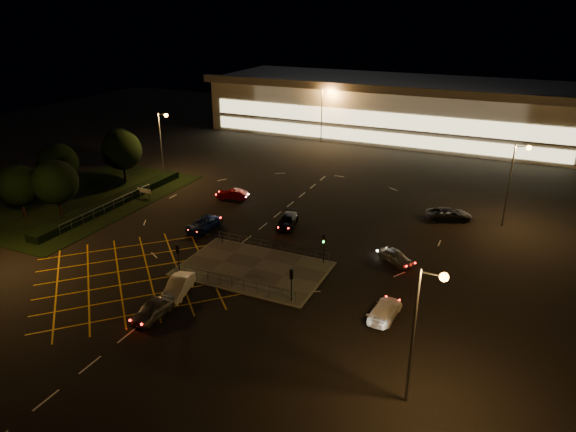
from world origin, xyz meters
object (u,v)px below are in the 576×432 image
at_px(signal_ne, 324,243).
at_px(car_left_blue, 203,224).
at_px(car_right_silver, 396,257).
at_px(car_near_silver, 153,309).
at_px(car_approach_white, 385,310).
at_px(car_east_grey, 449,214).
at_px(car_queue_white, 178,287).
at_px(signal_sw, 178,253).
at_px(signal_nw, 221,223).
at_px(signal_se, 291,279).
at_px(car_circ_red, 232,194).
at_px(car_far_dkgrey, 287,221).

distance_m(signal_ne, car_left_blue, 16.08).
xyz_separation_m(car_left_blue, car_right_silver, (22.48, 1.20, -0.03)).
xyz_separation_m(signal_ne, car_right_silver, (6.63, 3.34, -1.69)).
xyz_separation_m(car_near_silver, car_approach_white, (17.88, 8.07, -0.05)).
bearing_deg(car_approach_white, car_east_grey, -89.85).
bearing_deg(car_queue_white, car_east_grey, 41.25).
bearing_deg(car_right_silver, signal_sw, 153.51).
distance_m(signal_nw, car_approach_white, 21.35).
xyz_separation_m(signal_se, car_right_silver, (6.63, 11.33, -1.69)).
distance_m(signal_sw, car_circ_red, 21.46).
xyz_separation_m(signal_ne, car_circ_red, (-18.01, 12.55, -1.68)).
bearing_deg(car_approach_white, signal_ne, -35.80).
xyz_separation_m(signal_sw, car_far_dkgrey, (4.66, 15.19, -1.66)).
distance_m(signal_sw, signal_ne, 14.41).
height_order(car_right_silver, car_circ_red, car_circ_red).
relative_size(signal_ne, car_left_blue, 0.62).
distance_m(car_left_blue, car_right_silver, 22.51).
bearing_deg(car_east_grey, car_circ_red, 76.20).
bearing_deg(car_near_silver, car_east_grey, 61.02).
relative_size(signal_sw, signal_se, 1.00).
distance_m(signal_se, car_left_blue, 18.88).
bearing_deg(car_east_grey, car_right_silver, 143.52).
distance_m(signal_se, signal_ne, 7.99).
xyz_separation_m(car_far_dkgrey, car_east_grey, (17.24, 9.96, 0.05)).
xyz_separation_m(signal_se, car_approach_white, (8.15, 1.12, -1.67)).
xyz_separation_m(signal_nw, car_east_grey, (21.90, 17.16, -1.61)).
xyz_separation_m(car_near_silver, car_circ_red, (-8.28, 27.49, -0.06)).
height_order(signal_se, car_left_blue, signal_se).
bearing_deg(signal_ne, signal_nw, 180.00).
bearing_deg(signal_ne, car_circ_red, 145.14).
bearing_deg(car_circ_red, car_east_grey, 86.36).
height_order(signal_se, car_right_silver, signal_se).
height_order(signal_ne, car_far_dkgrey, signal_ne).
distance_m(car_queue_white, car_approach_white, 18.58).
relative_size(signal_se, car_circ_red, 0.75).
relative_size(signal_se, car_left_blue, 0.62).
bearing_deg(signal_ne, car_near_silver, -123.08).
relative_size(car_left_blue, car_far_dkgrey, 1.05).
bearing_deg(car_left_blue, car_circ_red, 104.48).
bearing_deg(car_circ_red, car_approach_white, 40.40).
height_order(signal_se, signal_nw, same).
relative_size(car_left_blue, car_right_silver, 1.27).
xyz_separation_m(signal_ne, car_approach_white, (8.15, -6.86, -1.67)).
relative_size(car_near_silver, car_right_silver, 1.11).
bearing_deg(car_circ_red, car_queue_white, 5.84).
relative_size(car_queue_white, car_circ_red, 1.12).
bearing_deg(car_near_silver, car_left_blue, 112.18).
height_order(signal_sw, car_left_blue, signal_sw).
bearing_deg(car_far_dkgrey, signal_sw, -118.74).
bearing_deg(signal_ne, car_right_silver, 26.74).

